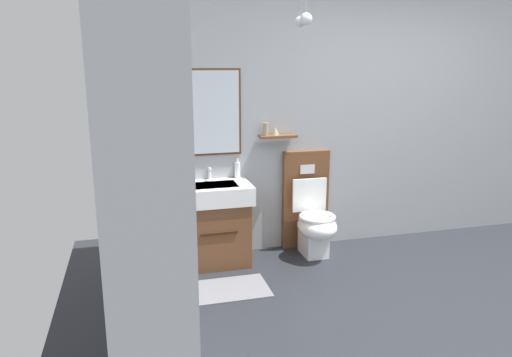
{
  "coord_description": "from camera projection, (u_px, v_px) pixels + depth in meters",
  "views": [
    {
      "loc": [
        -2.42,
        -2.53,
        1.83
      ],
      "look_at": [
        -1.36,
        1.4,
        0.85
      ],
      "focal_mm": 33.12,
      "sensor_mm": 36.0,
      "label": 1
    }
  ],
  "objects": [
    {
      "name": "tap_on_left_sink",
      "position": [
        210.0,
        172.0,
        4.48
      ],
      "size": [
        0.03,
        0.13,
        0.11
      ],
      "color": "silver",
      "rests_on": "vanity_sink_left"
    },
    {
      "name": "toothbrush_cup",
      "position": [
        183.0,
        176.0,
        4.41
      ],
      "size": [
        0.07,
        0.07,
        0.21
      ],
      "color": "silver",
      "rests_on": "vanity_sink_left"
    },
    {
      "name": "bath_mat",
      "position": [
        228.0,
        289.0,
        3.94
      ],
      "size": [
        0.68,
        0.44,
        0.01
      ],
      "primitive_type": "cube",
      "color": "slate",
      "rests_on": "ground"
    },
    {
      "name": "vanity_sink_left",
      "position": [
        214.0,
        222.0,
        4.41
      ],
      "size": [
        0.68,
        0.51,
        0.77
      ],
      "color": "brown",
      "rests_on": "ground"
    },
    {
      "name": "soap_dispenser",
      "position": [
        237.0,
        170.0,
        4.55
      ],
      "size": [
        0.06,
        0.06,
        0.19
      ],
      "color": "white",
      "rests_on": "vanity_sink_left"
    },
    {
      "name": "toilet",
      "position": [
        311.0,
        216.0,
        4.68
      ],
      "size": [
        0.48,
        0.63,
        1.0
      ],
      "color": "brown",
      "rests_on": "ground"
    },
    {
      "name": "wall_back",
      "position": [
        370.0,
        108.0,
        4.86
      ],
      "size": [
        4.92,
        0.65,
        2.8
      ],
      "color": "#999EA3",
      "rests_on": "ground"
    },
    {
      "name": "wall_left",
      "position": [
        134.0,
        149.0,
        2.48
      ],
      "size": [
        0.12,
        3.92,
        2.8
      ],
      "primitive_type": "cube",
      "color": "#999EA3",
      "rests_on": "ground"
    },
    {
      "name": "ground_plane",
      "position": [
        487.0,
        331.0,
        3.42
      ],
      "size": [
        6.12,
        5.12,
        0.1
      ],
      "primitive_type": "cube",
      "color": "#23262B",
      "rests_on": "ground"
    }
  ]
}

